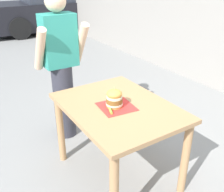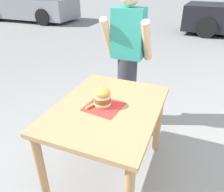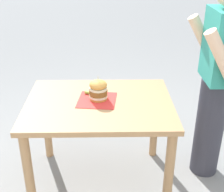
{
  "view_description": "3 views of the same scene",
  "coord_description": "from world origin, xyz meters",
  "px_view_note": "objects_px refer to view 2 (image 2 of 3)",
  "views": [
    {
      "loc": [
        -1.15,
        -1.7,
        1.86
      ],
      "look_at": [
        0.0,
        0.1,
        0.83
      ],
      "focal_mm": 42.0,
      "sensor_mm": 36.0,
      "label": 1
    },
    {
      "loc": [
        0.63,
        -1.46,
        1.75
      ],
      "look_at": [
        0.0,
        0.1,
        0.83
      ],
      "focal_mm": 35.0,
      "sensor_mm": 36.0,
      "label": 2
    },
    {
      "loc": [
        2.14,
        0.06,
        1.89
      ],
      "look_at": [
        0.0,
        0.1,
        0.83
      ],
      "focal_mm": 50.0,
      "sensor_mm": 36.0,
      "label": 3
    }
  ],
  "objects_px": {
    "pickle_spear": "(90,106)",
    "diner_across_table": "(128,59)",
    "parked_car_mid_block": "(29,3)",
    "patio_table": "(108,119)",
    "sandwich": "(102,97)"
  },
  "relations": [
    {
      "from": "patio_table",
      "to": "pickle_spear",
      "type": "distance_m",
      "value": 0.2
    },
    {
      "from": "patio_table",
      "to": "sandwich",
      "type": "height_order",
      "value": "sandwich"
    },
    {
      "from": "diner_across_table",
      "to": "pickle_spear",
      "type": "bearing_deg",
      "value": -89.34
    },
    {
      "from": "sandwich",
      "to": "parked_car_mid_block",
      "type": "bearing_deg",
      "value": 134.01
    },
    {
      "from": "patio_table",
      "to": "pickle_spear",
      "type": "relative_size",
      "value": 12.64
    },
    {
      "from": "pickle_spear",
      "to": "parked_car_mid_block",
      "type": "distance_m",
      "value": 9.47
    },
    {
      "from": "patio_table",
      "to": "diner_across_table",
      "type": "xyz_separation_m",
      "value": [
        -0.14,
        0.94,
        0.23
      ]
    },
    {
      "from": "diner_across_table",
      "to": "patio_table",
      "type": "bearing_deg",
      "value": -81.74
    },
    {
      "from": "sandwich",
      "to": "diner_across_table",
      "type": "xyz_separation_m",
      "value": [
        -0.09,
        0.95,
        0.02
      ]
    },
    {
      "from": "sandwich",
      "to": "patio_table",
      "type": "bearing_deg",
      "value": 7.69
    },
    {
      "from": "patio_table",
      "to": "sandwich",
      "type": "bearing_deg",
      "value": -172.31
    },
    {
      "from": "parked_car_mid_block",
      "to": "patio_table",
      "type": "bearing_deg",
      "value": -45.77
    },
    {
      "from": "sandwich",
      "to": "parked_car_mid_block",
      "type": "relative_size",
      "value": 0.05
    },
    {
      "from": "diner_across_table",
      "to": "sandwich",
      "type": "bearing_deg",
      "value": -84.41
    },
    {
      "from": "pickle_spear",
      "to": "diner_across_table",
      "type": "bearing_deg",
      "value": 90.66
    }
  ]
}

